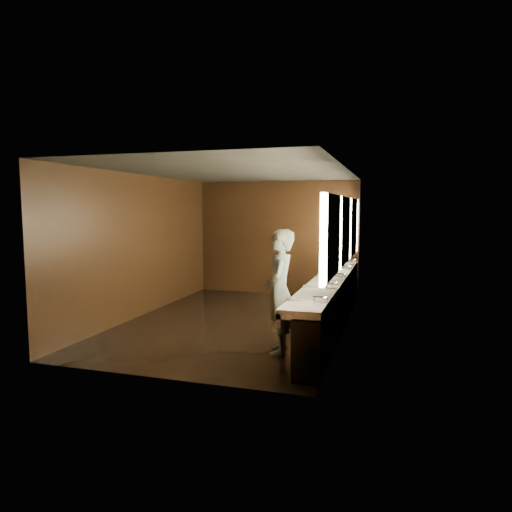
# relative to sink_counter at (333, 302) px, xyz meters

# --- Properties ---
(floor) EXTENTS (6.00, 6.00, 0.00)m
(floor) POSITION_rel_sink_counter_xyz_m (-1.79, 0.00, -0.50)
(floor) COLOR black
(floor) RESTS_ON ground
(ceiling) EXTENTS (4.00, 6.00, 0.02)m
(ceiling) POSITION_rel_sink_counter_xyz_m (-1.79, 0.00, 2.30)
(ceiling) COLOR #2D2D2B
(ceiling) RESTS_ON wall_back
(wall_back) EXTENTS (4.00, 0.02, 2.80)m
(wall_back) POSITION_rel_sink_counter_xyz_m (-1.79, 3.00, 0.90)
(wall_back) COLOR black
(wall_back) RESTS_ON floor
(wall_front) EXTENTS (4.00, 0.02, 2.80)m
(wall_front) POSITION_rel_sink_counter_xyz_m (-1.79, -3.00, 0.90)
(wall_front) COLOR black
(wall_front) RESTS_ON floor
(wall_left) EXTENTS (0.02, 6.00, 2.80)m
(wall_left) POSITION_rel_sink_counter_xyz_m (-3.79, 0.00, 0.90)
(wall_left) COLOR black
(wall_left) RESTS_ON floor
(wall_right) EXTENTS (0.02, 6.00, 2.80)m
(wall_right) POSITION_rel_sink_counter_xyz_m (0.21, 0.00, 0.90)
(wall_right) COLOR black
(wall_right) RESTS_ON floor
(sink_counter) EXTENTS (0.55, 5.40, 1.01)m
(sink_counter) POSITION_rel_sink_counter_xyz_m (0.00, 0.00, 0.00)
(sink_counter) COLOR black
(sink_counter) RESTS_ON floor
(mirror_band) EXTENTS (0.06, 5.03, 1.15)m
(mirror_band) POSITION_rel_sink_counter_xyz_m (0.19, -0.00, 1.25)
(mirror_band) COLOR #FDEFBF
(mirror_band) RESTS_ON wall_right
(person) EXTENTS (0.56, 0.74, 1.83)m
(person) POSITION_rel_sink_counter_xyz_m (-0.58, -1.55, 0.42)
(person) COLOR #88C0CB
(person) RESTS_ON floor
(trash_bin) EXTENTS (0.42, 0.42, 0.56)m
(trash_bin) POSITION_rel_sink_counter_xyz_m (-0.22, -1.57, -0.21)
(trash_bin) COLOR black
(trash_bin) RESTS_ON floor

